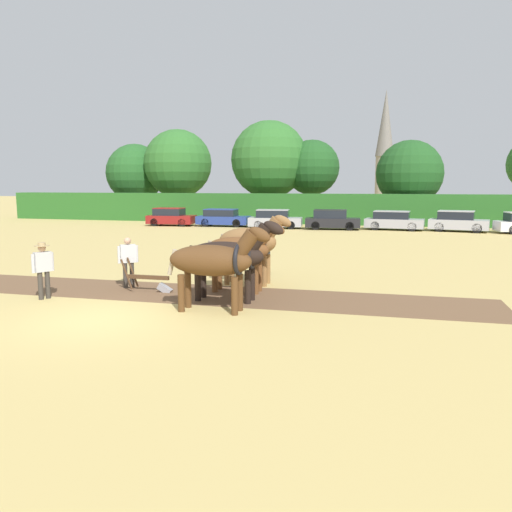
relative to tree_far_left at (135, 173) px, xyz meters
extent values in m
plane|color=tan|center=(19.98, -38.17, -4.61)|extent=(240.00, 240.00, 0.00)
cube|color=brown|center=(18.89, -34.84, -4.61)|extent=(22.35, 3.34, 0.01)
cube|color=#286023|center=(19.98, -5.62, -3.32)|extent=(59.56, 1.92, 2.59)
cylinder|color=#423323|center=(0.00, 0.00, -3.15)|extent=(0.44, 0.44, 2.93)
sphere|color=#235623|center=(0.00, 0.00, 0.01)|extent=(6.17, 6.17, 6.17)
cylinder|color=#423323|center=(5.28, -0.67, -2.80)|extent=(0.44, 0.44, 3.62)
sphere|color=#2D6628|center=(5.28, -0.67, 0.92)|extent=(6.94, 6.94, 6.94)
cylinder|color=brown|center=(15.18, -1.54, -2.73)|extent=(0.44, 0.44, 3.77)
sphere|color=#2D6628|center=(15.18, -1.54, 1.17)|extent=(7.34, 7.34, 7.34)
cylinder|color=brown|center=(19.22, -0.90, -2.83)|extent=(0.44, 0.44, 3.56)
sphere|color=#1E4C1E|center=(19.22, -0.90, 0.39)|extent=(5.22, 5.22, 5.22)
cylinder|color=brown|center=(28.12, -1.85, -3.24)|extent=(0.44, 0.44, 2.75)
sphere|color=#1E4C1E|center=(28.12, -1.85, -0.25)|extent=(5.88, 5.88, 5.88)
cylinder|color=gray|center=(25.38, 22.68, -0.99)|extent=(2.25, 2.25, 7.25)
cone|color=slate|center=(25.38, 22.68, 7.06)|extent=(2.48, 2.48, 8.86)
ellipsoid|color=#513319|center=(22.28, -36.65, -3.25)|extent=(2.28, 0.93, 0.83)
cylinder|color=#513319|center=(23.01, -36.39, -4.12)|extent=(0.18, 0.18, 0.99)
cylinder|color=#513319|center=(23.02, -36.87, -4.12)|extent=(0.18, 0.18, 0.99)
cylinder|color=#513319|center=(21.54, -36.43, -4.12)|extent=(0.18, 0.18, 0.99)
cylinder|color=#513319|center=(21.55, -36.91, -4.12)|extent=(0.18, 0.18, 0.99)
cylinder|color=#513319|center=(23.24, -36.63, -2.80)|extent=(0.75, 0.41, 0.82)
ellipsoid|color=#513319|center=(23.61, -36.62, -2.54)|extent=(0.69, 0.28, 0.54)
cube|color=gray|center=(23.40, -36.62, -2.63)|extent=(0.38, 0.09, 0.51)
cylinder|color=gray|center=(21.21, -36.68, -3.34)|extent=(0.30, 0.13, 0.71)
torus|color=black|center=(23.07, -36.63, -3.19)|extent=(0.13, 0.85, 0.85)
ellipsoid|color=black|center=(22.25, -35.39, -3.30)|extent=(2.32, 0.92, 0.81)
cylinder|color=black|center=(22.99, -35.13, -4.14)|extent=(0.18, 0.18, 0.95)
cylinder|color=black|center=(23.00, -35.60, -4.14)|extent=(0.18, 0.18, 0.95)
cylinder|color=black|center=(21.50, -35.17, -4.14)|extent=(0.18, 0.18, 0.95)
cylinder|color=black|center=(21.51, -35.64, -4.14)|extent=(0.18, 0.18, 0.95)
cylinder|color=black|center=(23.22, -35.36, -2.79)|extent=(0.83, 0.41, 0.94)
ellipsoid|color=black|center=(23.67, -35.35, -2.47)|extent=(0.69, 0.28, 0.54)
cube|color=black|center=(23.42, -35.36, -2.62)|extent=(0.45, 0.09, 0.61)
cylinder|color=black|center=(21.16, -35.42, -3.39)|extent=(0.30, 0.13, 0.71)
torus|color=black|center=(23.05, -35.37, -3.24)|extent=(0.13, 0.84, 0.84)
ellipsoid|color=brown|center=(22.22, -34.12, -3.28)|extent=(2.05, 0.90, 0.80)
cylinder|color=brown|center=(22.87, -33.87, -4.13)|extent=(0.18, 0.18, 0.97)
cylinder|color=brown|center=(22.88, -34.34, -4.13)|extent=(0.18, 0.18, 0.97)
cylinder|color=brown|center=(21.55, -33.91, -4.13)|extent=(0.18, 0.18, 0.97)
cylinder|color=brown|center=(21.56, -34.37, -4.13)|extent=(0.18, 0.18, 0.97)
cylinder|color=brown|center=(23.08, -34.10, -2.85)|extent=(0.72, 0.40, 0.79)
ellipsoid|color=brown|center=(23.44, -34.09, -2.59)|extent=(0.69, 0.28, 0.54)
cube|color=gray|center=(23.24, -34.10, -2.68)|extent=(0.37, 0.09, 0.50)
cylinder|color=gray|center=(21.25, -34.15, -3.37)|extent=(0.30, 0.13, 0.71)
torus|color=black|center=(22.93, -34.10, -3.22)|extent=(0.13, 0.83, 0.83)
ellipsoid|color=brown|center=(22.18, -32.86, -3.18)|extent=(2.00, 1.06, 0.96)
cylinder|color=brown|center=(22.82, -32.57, -4.11)|extent=(0.18, 0.18, 1.01)
cylinder|color=brown|center=(22.83, -33.12, -4.11)|extent=(0.18, 0.18, 1.01)
cylinder|color=brown|center=(21.53, -32.60, -4.11)|extent=(0.18, 0.18, 1.01)
cylinder|color=brown|center=(21.55, -33.15, -4.11)|extent=(0.18, 0.18, 1.01)
cylinder|color=brown|center=(23.02, -32.84, -2.72)|extent=(0.78, 0.47, 0.83)
ellipsoid|color=brown|center=(23.39, -32.83, -2.46)|extent=(0.69, 0.28, 0.54)
cube|color=gray|center=(23.18, -32.83, -2.51)|extent=(0.37, 0.09, 0.49)
cylinder|color=gray|center=(21.24, -32.88, -3.28)|extent=(0.30, 0.13, 0.71)
torus|color=black|center=(22.88, -32.84, -3.10)|extent=(0.13, 0.97, 0.97)
cube|color=#4C331E|center=(19.50, -34.83, -4.16)|extent=(1.41, 0.14, 0.12)
cube|color=#939399|center=(20.06, -34.81, -4.51)|extent=(0.49, 0.21, 0.39)
cylinder|color=#4C331E|center=(18.87, -34.64, -4.06)|extent=(0.40, 0.07, 0.96)
cylinder|color=#4C331E|center=(18.88, -35.04, -4.06)|extent=(0.40, 0.07, 0.96)
cylinder|color=#38332D|center=(18.70, -34.40, -4.20)|extent=(0.14, 0.14, 0.83)
cylinder|color=#38332D|center=(18.54, -34.55, -4.20)|extent=(0.14, 0.14, 0.83)
cube|color=silver|center=(18.62, -34.48, -3.49)|extent=(0.49, 0.47, 0.59)
sphere|color=tan|center=(18.62, -34.48, -3.08)|extent=(0.22, 0.22, 0.22)
cylinder|color=silver|center=(18.84, -34.28, -3.51)|extent=(0.09, 0.09, 0.55)
cylinder|color=silver|center=(18.41, -34.67, -3.51)|extent=(0.09, 0.09, 0.55)
cylinder|color=#28334C|center=(22.36, -30.66, -4.17)|extent=(0.14, 0.14, 0.88)
cylinder|color=#28334C|center=(22.39, -30.89, -4.17)|extent=(0.14, 0.14, 0.88)
cube|color=tan|center=(22.38, -30.77, -3.42)|extent=(0.26, 0.53, 0.62)
sphere|color=tan|center=(22.38, -30.77, -2.99)|extent=(0.24, 0.24, 0.24)
cylinder|color=tan|center=(22.34, -30.47, -3.44)|extent=(0.09, 0.09, 0.59)
cylinder|color=tan|center=(22.42, -31.07, -3.44)|extent=(0.09, 0.09, 0.59)
cylinder|color=#42382D|center=(22.38, -30.77, -2.91)|extent=(0.45, 0.45, 0.02)
cylinder|color=#42382D|center=(22.38, -30.77, -2.86)|extent=(0.23, 0.23, 0.10)
cylinder|color=#38332D|center=(17.12, -36.51, -4.21)|extent=(0.14, 0.14, 0.82)
cylinder|color=#38332D|center=(17.02, -36.70, -4.21)|extent=(0.14, 0.14, 0.82)
cube|color=#B7B7BC|center=(17.07, -36.61, -3.51)|extent=(0.40, 0.51, 0.58)
sphere|color=tan|center=(17.07, -36.61, -3.10)|extent=(0.22, 0.22, 0.22)
cylinder|color=#B7B7BC|center=(17.20, -36.36, -3.53)|extent=(0.09, 0.09, 0.54)
cylinder|color=#B7B7BC|center=(16.93, -36.86, -3.53)|extent=(0.09, 0.09, 0.54)
cylinder|color=tan|center=(17.07, -36.61, -3.04)|extent=(0.42, 0.42, 0.02)
cylinder|color=tan|center=(17.07, -36.61, -2.99)|extent=(0.21, 0.21, 0.10)
cube|color=maroon|center=(9.14, -10.80, -4.10)|extent=(3.97, 2.08, 0.68)
cube|color=black|center=(8.95, -10.81, -3.48)|extent=(2.42, 1.79, 0.56)
cube|color=maroon|center=(8.95, -10.81, -3.17)|extent=(2.42, 1.79, 0.06)
cylinder|color=black|center=(10.27, -9.92, -4.30)|extent=(0.65, 0.27, 0.64)
cylinder|color=black|center=(10.39, -11.50, -4.30)|extent=(0.65, 0.27, 0.64)
cylinder|color=black|center=(7.89, -10.10, -4.30)|extent=(0.65, 0.27, 0.64)
cylinder|color=black|center=(8.01, -11.68, -4.30)|extent=(0.65, 0.27, 0.64)
cube|color=navy|center=(13.52, -10.31, -4.11)|extent=(4.31, 1.97, 0.65)
cube|color=black|center=(13.31, -10.32, -3.52)|extent=(2.61, 1.71, 0.52)
cube|color=navy|center=(13.31, -10.32, -3.23)|extent=(2.61, 1.71, 0.06)
cylinder|color=black|center=(14.80, -9.48, -4.29)|extent=(0.67, 0.25, 0.66)
cylinder|color=black|center=(14.87, -11.03, -4.29)|extent=(0.67, 0.25, 0.66)
cylinder|color=black|center=(12.18, -9.59, -4.29)|extent=(0.67, 0.25, 0.66)
cylinder|color=black|center=(12.25, -11.15, -4.29)|extent=(0.67, 0.25, 0.66)
cube|color=#9E9EA8|center=(18.04, -11.00, -4.11)|extent=(4.27, 2.20, 0.67)
cube|color=black|center=(17.83, -11.02, -3.49)|extent=(2.62, 1.83, 0.56)
cube|color=#9E9EA8|center=(17.83, -11.02, -3.19)|extent=(2.62, 1.83, 0.06)
cylinder|color=black|center=(19.21, -10.10, -4.30)|extent=(0.64, 0.29, 0.62)
cylinder|color=black|center=(19.39, -11.60, -4.30)|extent=(0.64, 0.29, 0.62)
cylinder|color=black|center=(16.69, -10.39, -4.30)|extent=(0.64, 0.29, 0.62)
cylinder|color=black|center=(16.86, -11.90, -4.30)|extent=(0.64, 0.29, 0.62)
cube|color=black|center=(22.47, -10.86, -4.09)|extent=(4.19, 2.05, 0.69)
cube|color=black|center=(22.26, -10.88, -3.46)|extent=(2.56, 1.74, 0.57)
cube|color=black|center=(22.26, -10.88, -3.15)|extent=(2.56, 1.74, 0.06)
cylinder|color=black|center=(23.66, -10.02, -4.29)|extent=(0.67, 0.28, 0.65)
cylinder|color=black|center=(23.78, -11.49, -4.29)|extent=(0.67, 0.28, 0.65)
cylinder|color=black|center=(21.15, -10.24, -4.29)|extent=(0.67, 0.28, 0.65)
cylinder|color=black|center=(21.28, -11.71, -4.29)|extent=(0.67, 0.28, 0.65)
cube|color=#9E9EA8|center=(26.97, -10.10, -4.11)|extent=(4.40, 2.21, 0.66)
cube|color=black|center=(26.76, -10.08, -3.51)|extent=(2.69, 1.86, 0.53)
cube|color=#9E9EA8|center=(26.76, -10.08, -3.22)|extent=(2.69, 1.86, 0.06)
cylinder|color=black|center=(28.36, -9.45, -4.29)|extent=(0.67, 0.28, 0.66)
cylinder|color=black|center=(28.20, -11.02, -4.29)|extent=(0.67, 0.28, 0.66)
cylinder|color=black|center=(25.74, -9.19, -4.29)|extent=(0.67, 0.28, 0.66)
cylinder|color=black|center=(25.58, -10.76, -4.29)|extent=(0.67, 0.28, 0.66)
cube|color=#A8A8B2|center=(31.45, -10.24, -4.08)|extent=(4.30, 2.56, 0.69)
cube|color=black|center=(31.26, -10.20, -3.45)|extent=(2.68, 2.08, 0.57)
cube|color=#A8A8B2|center=(31.26, -10.20, -3.14)|extent=(2.68, 2.08, 0.06)
cylinder|color=black|center=(32.83, -9.68, -4.28)|extent=(0.70, 0.34, 0.67)
cylinder|color=black|center=(32.53, -11.27, -4.28)|extent=(0.70, 0.34, 0.67)
cylinder|color=black|center=(30.38, -9.21, -4.28)|extent=(0.70, 0.34, 0.67)
cylinder|color=black|center=(30.08, -10.79, -4.28)|extent=(0.70, 0.34, 0.67)
cylinder|color=black|center=(34.55, -10.04, -4.31)|extent=(0.64, 0.30, 0.61)
camera|label=1|loc=(26.87, -48.79, -1.30)|focal=35.00mm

